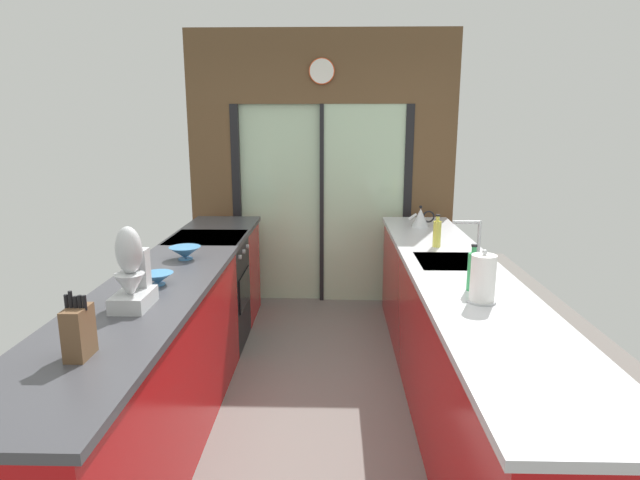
% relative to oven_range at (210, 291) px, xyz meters
% --- Properties ---
extents(ground_plane, '(5.04, 7.60, 0.02)m').
position_rel_oven_range_xyz_m(ground_plane, '(0.91, -0.65, -0.47)').
color(ground_plane, slate).
extents(back_wall_unit, '(2.64, 0.12, 2.70)m').
position_rel_oven_range_xyz_m(back_wall_unit, '(0.91, 1.15, 1.07)').
color(back_wall_unit, brown).
rests_on(back_wall_unit, ground_plane).
extents(left_counter_run, '(0.62, 3.80, 0.92)m').
position_rel_oven_range_xyz_m(left_counter_run, '(-0.00, -1.12, 0.01)').
color(left_counter_run, '#AD0C0F').
rests_on(left_counter_run, ground_plane).
extents(right_counter_run, '(0.62, 3.80, 0.92)m').
position_rel_oven_range_xyz_m(right_counter_run, '(1.82, -0.95, 0.01)').
color(right_counter_run, '#AD0C0F').
rests_on(right_counter_run, ground_plane).
extents(sink_faucet, '(0.19, 0.02, 0.28)m').
position_rel_oven_range_xyz_m(sink_faucet, '(1.97, -0.70, 0.65)').
color(sink_faucet, '#B7BABC').
rests_on(sink_faucet, right_counter_run).
extents(oven_range, '(0.60, 0.60, 0.92)m').
position_rel_oven_range_xyz_m(oven_range, '(0.00, 0.00, 0.00)').
color(oven_range, black).
rests_on(oven_range, ground_plane).
extents(mixing_bowl_near, '(0.18, 0.18, 0.07)m').
position_rel_oven_range_xyz_m(mixing_bowl_near, '(0.02, -1.27, 0.50)').
color(mixing_bowl_near, teal).
rests_on(mixing_bowl_near, left_counter_run).
extents(mixing_bowl_far, '(0.21, 0.21, 0.09)m').
position_rel_oven_range_xyz_m(mixing_bowl_far, '(0.02, -0.70, 0.51)').
color(mixing_bowl_far, teal).
rests_on(mixing_bowl_far, left_counter_run).
extents(knife_block, '(0.09, 0.14, 0.28)m').
position_rel_oven_range_xyz_m(knife_block, '(0.02, -2.23, 0.57)').
color(knife_block, brown).
rests_on(knife_block, left_counter_run).
extents(stand_mixer, '(0.17, 0.27, 0.42)m').
position_rel_oven_range_xyz_m(stand_mixer, '(0.02, -1.65, 0.63)').
color(stand_mixer, '#B7BABC').
rests_on(stand_mixer, left_counter_run).
extents(kettle, '(0.23, 0.15, 0.19)m').
position_rel_oven_range_xyz_m(kettle, '(1.80, 0.47, 0.55)').
color(kettle, '#B7BABC').
rests_on(kettle, right_counter_run).
extents(soap_bottle_near, '(0.06, 0.06, 0.26)m').
position_rel_oven_range_xyz_m(soap_bottle_near, '(1.80, -1.33, 0.58)').
color(soap_bottle_near, '#339E56').
rests_on(soap_bottle_near, right_counter_run).
extents(soap_bottle_far, '(0.06, 0.06, 0.25)m').
position_rel_oven_range_xyz_m(soap_bottle_far, '(1.80, -0.30, 0.57)').
color(soap_bottle_far, '#D1CC4C').
rests_on(soap_bottle_far, right_counter_run).
extents(paper_towel_roll, '(0.15, 0.15, 0.28)m').
position_rel_oven_range_xyz_m(paper_towel_roll, '(1.80, -1.53, 0.59)').
color(paper_towel_roll, '#B7BABC').
rests_on(paper_towel_roll, right_counter_run).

